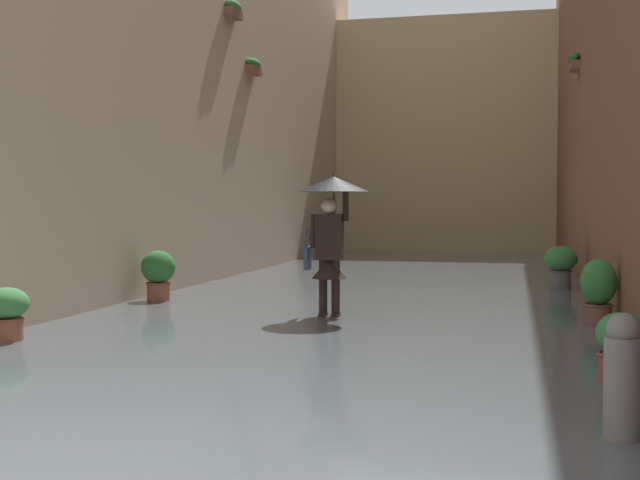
% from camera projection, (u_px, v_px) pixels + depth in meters
% --- Properties ---
extents(ground_plane, '(60.51, 60.51, 0.00)m').
position_uv_depth(ground_plane, '(390.00, 288.00, 16.29)').
color(ground_plane, '#605B56').
extents(flood_water, '(8.25, 30.20, 0.06)m').
position_uv_depth(flood_water, '(390.00, 286.00, 16.29)').
color(flood_water, '#515B60').
rests_on(flood_water, ground_plane).
extents(building_facade_right, '(2.04, 28.20, 10.44)m').
position_uv_depth(building_facade_right, '(171.00, 33.00, 17.13)').
color(building_facade_right, tan).
rests_on(building_facade_right, ground_plane).
extents(building_facade_far, '(11.05, 1.80, 8.07)m').
position_uv_depth(building_facade_far, '(446.00, 137.00, 28.76)').
color(building_facade_far, tan).
rests_on(building_facade_far, ground_plane).
extents(person_wading, '(1.02, 1.02, 2.11)m').
position_uv_depth(person_wading, '(331.00, 215.00, 11.56)').
color(person_wading, '#2D2319').
rests_on(person_wading, ground_plane).
extents(potted_plant_mid_left, '(0.62, 0.62, 0.86)m').
position_uv_depth(potted_plant_mid_left, '(561.00, 264.00, 15.63)').
color(potted_plant_mid_left, '#66605B').
rests_on(potted_plant_mid_left, ground_plane).
extents(potted_plant_near_right, '(0.52, 0.52, 0.68)m').
position_uv_depth(potted_plant_near_right, '(6.00, 312.00, 9.53)').
color(potted_plant_near_right, '#9E563D').
rests_on(potted_plant_near_right, ground_plane).
extents(potted_plant_near_left, '(0.47, 0.47, 0.93)m').
position_uv_depth(potted_plant_near_left, '(599.00, 290.00, 10.78)').
color(potted_plant_near_left, brown).
rests_on(potted_plant_near_left, ground_plane).
extents(potted_plant_mid_right, '(0.56, 0.56, 0.89)m').
position_uv_depth(potted_plant_mid_right, '(158.00, 273.00, 13.56)').
color(potted_plant_mid_right, '#9E563D').
rests_on(potted_plant_mid_right, ground_plane).
extents(potted_plant_far_left, '(0.44, 0.44, 0.68)m').
position_uv_depth(potted_plant_far_left, '(621.00, 348.00, 7.29)').
color(potted_plant_far_left, brown).
rests_on(potted_plant_far_left, ground_plane).
extents(mooring_bollard, '(0.24, 0.24, 0.91)m').
position_uv_depth(mooring_bollard, '(622.00, 381.00, 5.51)').
color(mooring_bollard, slate).
rests_on(mooring_bollard, ground_plane).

